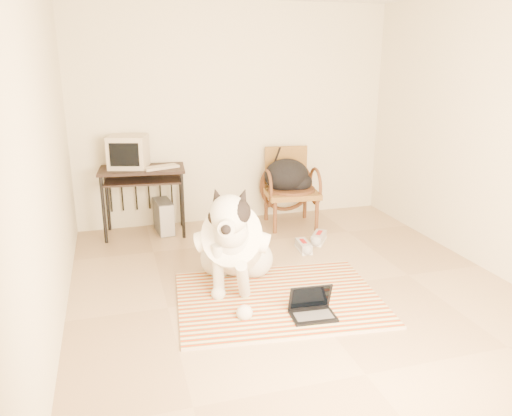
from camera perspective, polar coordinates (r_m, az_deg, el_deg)
name	(u,v)px	position (r m, az deg, el deg)	size (l,w,h in m)	color
floor	(296,290)	(4.65, 4.62, -9.36)	(4.50, 4.50, 0.00)	#A18562
wall_back	(235,115)	(6.36, -2.42, 10.56)	(4.50, 4.50, 0.00)	beige
wall_front	(492,230)	(2.34, 25.40, -2.29)	(4.50, 4.50, 0.00)	beige
wall_left	(44,157)	(3.97, -23.06, 5.36)	(4.50, 4.50, 0.00)	beige
wall_right	(498,134)	(5.29, 25.88, 7.60)	(4.50, 4.50, 0.00)	beige
rug	(279,298)	(4.47, 2.61, -10.29)	(1.89, 1.52, 0.02)	#B0330E
dog	(234,244)	(4.56, -2.50, -4.08)	(0.78, 1.46, 1.06)	beige
laptop	(312,308)	(4.18, 6.40, -11.30)	(0.38, 0.28, 0.25)	black
computer_desk	(143,178)	(5.98, -12.83, 3.39)	(1.02, 0.63, 0.81)	black
crt_monitor	(128,152)	(6.00, -14.39, 6.26)	(0.51, 0.49, 0.37)	tan
desk_keyboard	(161,167)	(5.89, -10.84, 4.59)	(0.42, 0.15, 0.03)	tan
pc_tower	(164,216)	(6.14, -10.50, -0.96)	(0.22, 0.44, 0.40)	#49494B
rattan_chair	(290,187)	(6.28, 3.90, 2.40)	(0.69, 0.67, 0.96)	olive
backpack	(289,177)	(6.19, 3.75, 3.61)	(0.59, 0.46, 0.41)	black
sneaker_left	(304,247)	(5.54, 5.45, -4.40)	(0.14, 0.31, 0.10)	silver
sneaker_right	(319,238)	(5.80, 7.18, -3.43)	(0.29, 0.33, 0.11)	silver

